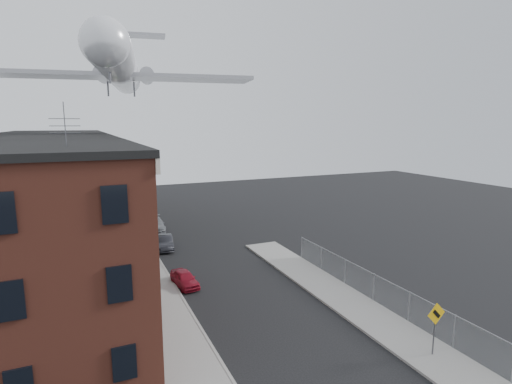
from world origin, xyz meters
TOP-DOWN VIEW (x-y plane):
  - ground at (0.00, 0.00)m, footprint 120.00×120.00m
  - sidewalk_left at (-5.50, 24.00)m, footprint 3.00×62.00m
  - sidewalk_right at (5.50, 6.00)m, footprint 3.00×26.00m
  - curb_left at (-4.05, 24.00)m, footprint 0.15×62.00m
  - curb_right at (4.05, 6.00)m, footprint 0.15×26.00m
  - corner_building at (-12.00, 7.00)m, footprint 10.31×12.30m
  - row_house_a at (-11.96, 16.50)m, footprint 11.98×7.00m
  - row_house_b at (-11.96, 23.50)m, footprint 11.98×7.00m
  - row_house_c at (-11.96, 30.50)m, footprint 11.98×7.00m
  - row_house_d at (-11.96, 37.50)m, footprint 11.98×7.00m
  - row_house_e at (-11.96, 44.50)m, footprint 11.98×7.00m
  - chainlink_fence at (7.00, 5.00)m, footprint 0.06×18.06m
  - warning_sign at (5.60, -1.03)m, footprint 1.10×0.11m
  - utility_pole at (-5.60, 18.00)m, footprint 1.80×0.26m
  - street_tree at (-5.27, 27.92)m, footprint 3.22×3.20m
  - car_near at (-3.38, 12.36)m, footprint 1.67×3.34m
  - car_mid at (-2.97, 21.36)m, footprint 1.67×3.82m
  - car_far at (-2.64, 28.17)m, footprint 2.10×4.57m
  - airplane at (-5.32, 28.54)m, footprint 25.21×28.79m

SIDE VIEW (x-z plane):
  - ground at x=0.00m, z-range 0.00..0.00m
  - sidewalk_left at x=-5.50m, z-range 0.00..0.12m
  - sidewalk_right at x=5.50m, z-range 0.00..0.12m
  - curb_left at x=-4.05m, z-range 0.00..0.14m
  - curb_right at x=4.05m, z-range 0.00..0.14m
  - car_near at x=-3.38m, z-range 0.00..1.09m
  - car_mid at x=-2.97m, z-range 0.00..1.22m
  - car_far at x=-2.64m, z-range 0.00..1.30m
  - chainlink_fence at x=7.00m, z-range 0.05..1.95m
  - warning_sign at x=5.60m, z-range 0.48..3.28m
  - street_tree at x=-5.27m, z-range 0.85..6.05m
  - utility_pole at x=-5.60m, z-range 0.17..9.17m
  - row_house_a at x=-11.96m, z-range -0.02..10.28m
  - row_house_b at x=-11.96m, z-range -0.02..10.28m
  - row_house_c at x=-11.96m, z-range -0.02..10.28m
  - row_house_d at x=-11.96m, z-range -0.02..10.28m
  - row_house_e at x=-11.96m, z-range -0.02..10.28m
  - corner_building at x=-12.00m, z-range -0.91..11.24m
  - airplane at x=-5.32m, z-range 12.49..20.77m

